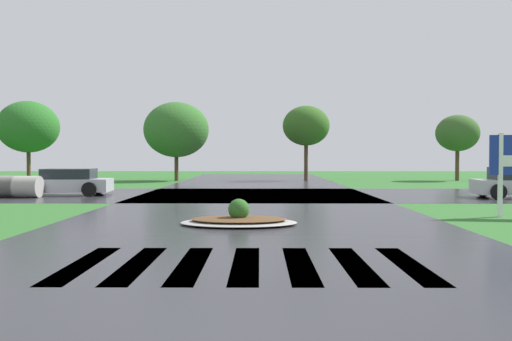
# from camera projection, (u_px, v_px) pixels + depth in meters

# --- Properties ---
(asphalt_roadway) EXTENTS (10.56, 80.00, 0.01)m
(asphalt_roadway) POSITION_uv_depth(u_px,v_px,m) (251.00, 225.00, 14.46)
(asphalt_roadway) COLOR #2B2B30
(asphalt_roadway) RESTS_ON ground
(asphalt_cross_road) EXTENTS (90.00, 9.51, 0.01)m
(asphalt_cross_road) POSITION_uv_depth(u_px,v_px,m) (255.00, 195.00, 25.69)
(asphalt_cross_road) COLOR #2B2B30
(asphalt_cross_road) RESTS_ON ground
(crosswalk_stripes) EXTENTS (5.85, 3.27, 0.01)m
(crosswalk_stripes) POSITION_uv_depth(u_px,v_px,m) (246.00, 264.00, 9.22)
(crosswalk_stripes) COLOR white
(crosswalk_stripes) RESTS_ON ground
(median_island) EXTENTS (3.06, 2.02, 0.68)m
(median_island) POSITION_uv_depth(u_px,v_px,m) (239.00, 220.00, 14.54)
(median_island) COLOR #9E9B93
(median_island) RESTS_ON ground
(car_white_sedan) EXTENTS (4.68, 2.36, 1.21)m
(car_white_sedan) POSITION_uv_depth(u_px,v_px,m) (62.00, 183.00, 25.36)
(car_white_sedan) COLOR #B7B7BF
(car_white_sedan) RESTS_ON ground
(drainage_pipe_stack) EXTENTS (2.82, 1.09, 0.94)m
(drainage_pipe_stack) POSITION_uv_depth(u_px,v_px,m) (8.00, 187.00, 23.96)
(drainage_pipe_stack) COLOR #9E9B93
(drainage_pipe_stack) RESTS_ON ground
(background_treeline) EXTENTS (45.63, 5.19, 5.78)m
(background_treeline) POSITION_uv_depth(u_px,v_px,m) (214.00, 129.00, 40.15)
(background_treeline) COLOR #4C3823
(background_treeline) RESTS_ON ground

